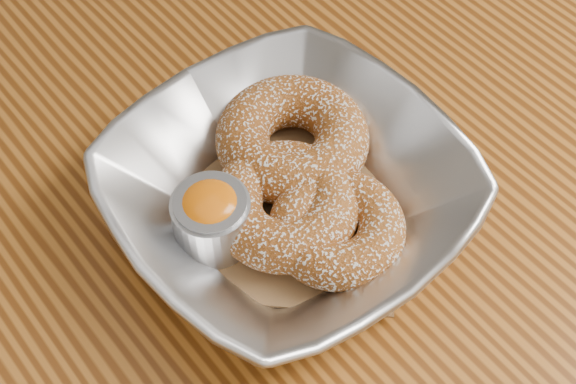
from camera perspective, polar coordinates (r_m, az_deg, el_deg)
table at (r=0.63m, az=-0.88°, el=-6.44°), size 1.20×0.80×0.75m
serving_bowl at (r=0.52m, az=-0.00°, el=-0.15°), size 0.23×0.23×0.06m
parchment at (r=0.54m, az=-0.00°, el=-1.29°), size 0.21×0.21×0.00m
donut_back at (r=0.55m, az=0.31°, el=3.82°), size 0.11×0.11×0.04m
donut_front at (r=0.51m, az=3.50°, el=-2.58°), size 0.11×0.11×0.03m
donut_extra at (r=0.52m, az=-0.23°, el=-0.95°), size 0.12×0.12×0.03m
ramekin at (r=0.51m, az=-5.44°, el=-1.82°), size 0.05×0.05×0.05m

